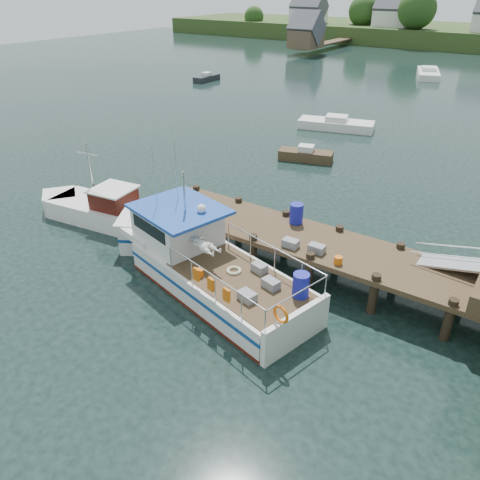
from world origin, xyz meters
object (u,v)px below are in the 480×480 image
Objects in this scene: moored_e at (207,78)px; work_boat at (103,209)px; dock at (452,259)px; moored_a at (336,124)px; moored_d at (428,73)px; lobster_boat at (199,259)px; moored_rowboat at (306,155)px.

work_boat is at bearing -68.74° from moored_e.
dock is 23.51m from moored_a.
moored_a is 0.82× the size of moored_d.
work_boat reaches higher than moored_a.
work_boat is 2.04× the size of moored_e.
moored_d is (-0.26, 27.37, 0.05)m from moored_a.
moored_d is at bearing 79.40° from work_boat.
moored_d is (-4.74, 50.09, -0.48)m from lobster_boat.
dock is 15.65m from work_boat.
moored_e is (-25.30, 32.79, -0.56)m from lobster_boat.
moored_rowboat is at bearing -75.01° from moored_a.
dock is 2.26× the size of work_boat.
moored_rowboat is 0.49× the size of moored_d.
dock reaches higher than moored_rowboat.
moored_e is (-20.56, -17.30, -0.08)m from moored_d.
moored_a reaches higher than moored_rowboat.
moored_a is at bearing 113.53° from moored_rowboat.
moored_e is at bearing -127.33° from moored_d.
work_boat reaches higher than moored_e.
dock is at bearing -1.49° from work_boat.
moored_d is at bearing 105.98° from moored_rowboat.
dock is 44.92m from moored_e.
moored_d is at bearing 105.56° from dock.
lobster_boat is (-8.35, -3.09, -1.32)m from dock.
work_boat is 14.03m from moored_rowboat.
work_boat is at bearing -93.73° from moored_rowboat.
lobster_boat is 1.73× the size of moored_a.
moored_a reaches higher than moored_e.
moored_a is at bearing 75.13° from work_boat.
lobster_boat reaches higher than work_boat.
dock is 48.81m from moored_d.
moored_d reaches higher than moored_a.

